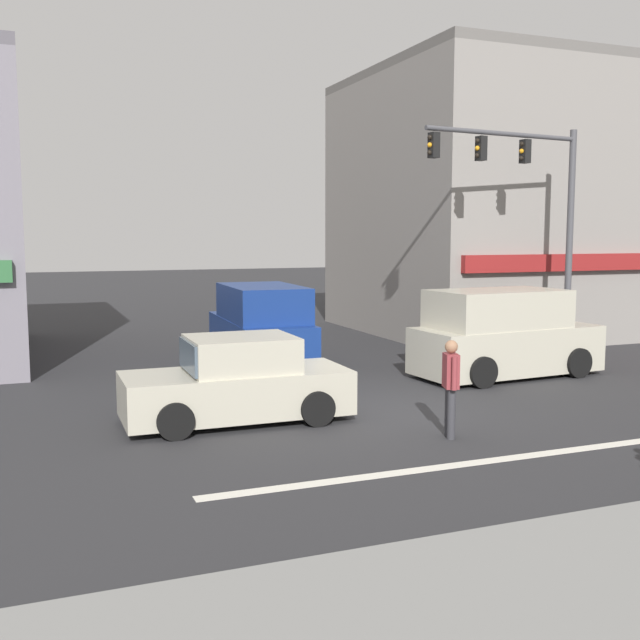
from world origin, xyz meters
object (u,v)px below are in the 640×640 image
(van_crossing_leftbound, at_px, (504,335))
(pedestrian_mid_crossing, at_px, (451,382))
(street_tree, at_px, (495,213))
(sedan_parked_curbside, at_px, (237,383))
(traffic_light_mast, at_px, (534,201))
(van_waiting_far, at_px, (261,327))

(van_crossing_leftbound, distance_m, pedestrian_mid_crossing, 5.95)
(street_tree, distance_m, sedan_parked_curbside, 13.43)
(traffic_light_mast, distance_m, van_waiting_far, 7.89)
(street_tree, height_order, sedan_parked_curbside, street_tree)
(van_waiting_far, height_order, pedestrian_mid_crossing, van_waiting_far)
(street_tree, relative_size, traffic_light_mast, 0.94)
(van_waiting_far, bearing_deg, van_crossing_leftbound, -36.89)
(pedestrian_mid_crossing, bearing_deg, sedan_parked_curbside, 141.90)
(street_tree, bearing_deg, van_crossing_leftbound, -122.27)
(sedan_parked_curbside, bearing_deg, van_waiting_far, 68.82)
(traffic_light_mast, distance_m, pedestrian_mid_crossing, 8.79)
(sedan_parked_curbside, relative_size, pedestrian_mid_crossing, 2.47)
(van_crossing_leftbound, bearing_deg, traffic_light_mast, 36.29)
(traffic_light_mast, bearing_deg, van_crossing_leftbound, -143.71)
(traffic_light_mast, height_order, van_waiting_far, traffic_light_mast)
(sedan_parked_curbside, distance_m, pedestrian_mid_crossing, 3.89)
(traffic_light_mast, bearing_deg, van_waiting_far, 160.17)
(van_crossing_leftbound, relative_size, sedan_parked_curbside, 1.15)
(van_crossing_leftbound, height_order, sedan_parked_curbside, van_crossing_leftbound)
(traffic_light_mast, xyz_separation_m, pedestrian_mid_crossing, (-5.88, -5.61, -3.35))
(van_crossing_leftbound, relative_size, pedestrian_mid_crossing, 2.83)
(street_tree, bearing_deg, sedan_parked_curbside, -145.06)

